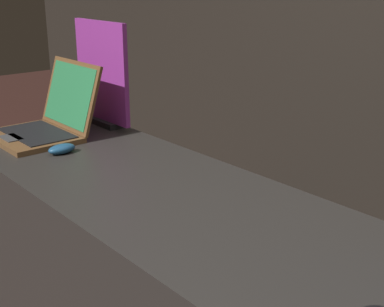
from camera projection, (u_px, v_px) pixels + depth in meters
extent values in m
cube|color=brown|center=(32.00, 137.00, 2.10)|extent=(0.37, 0.28, 0.02)
cube|color=black|center=(37.00, 133.00, 2.11)|extent=(0.32, 0.19, 0.00)
cube|color=#3F3F42|center=(11.00, 138.00, 2.04)|extent=(0.10, 0.06, 0.00)
cube|color=brown|center=(71.00, 95.00, 2.17)|extent=(0.37, 0.10, 0.27)
cube|color=#2D7F4C|center=(69.00, 94.00, 2.16)|extent=(0.33, 0.08, 0.23)
ellipsoid|color=navy|center=(62.00, 149.00, 1.93)|extent=(0.06, 0.10, 0.03)
cube|color=black|center=(105.00, 122.00, 2.30)|extent=(0.20, 0.07, 0.02)
cube|color=purple|center=(102.00, 71.00, 2.23)|extent=(0.37, 0.02, 0.41)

